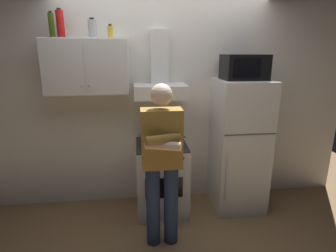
{
  "coord_description": "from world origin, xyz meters",
  "views": [
    {
      "loc": [
        -0.31,
        -2.7,
        1.91
      ],
      "look_at": [
        0.0,
        0.0,
        1.15
      ],
      "focal_mm": 28.5,
      "sensor_mm": 36.0,
      "label": 1
    }
  ],
  "objects_px": {
    "bottle_olive_oil": "(52,25)",
    "bottle_canister_steel": "(92,29)",
    "bottle_spice_jar": "(110,32)",
    "microwave": "(244,67)",
    "person_standing": "(162,161)",
    "refrigerator": "(239,146)",
    "stove_oven": "(162,177)",
    "range_hood": "(160,80)",
    "bottle_soda_red": "(60,24)",
    "cooking_pot": "(174,141)",
    "upper_cabinet": "(87,67)"
  },
  "relations": [
    {
      "from": "bottle_olive_oil",
      "to": "bottle_canister_steel",
      "type": "bearing_deg",
      "value": -4.34
    },
    {
      "from": "bottle_spice_jar",
      "to": "microwave",
      "type": "bearing_deg",
      "value": -3.76
    },
    {
      "from": "person_standing",
      "to": "bottle_spice_jar",
      "type": "bearing_deg",
      "value": 123.61
    },
    {
      "from": "refrigerator",
      "to": "bottle_olive_oil",
      "type": "height_order",
      "value": "bottle_olive_oil"
    },
    {
      "from": "refrigerator",
      "to": "bottle_olive_oil",
      "type": "distance_m",
      "value": 2.51
    },
    {
      "from": "stove_oven",
      "to": "person_standing",
      "type": "xyz_separation_m",
      "value": [
        -0.05,
        -0.61,
        0.47
      ]
    },
    {
      "from": "range_hood",
      "to": "bottle_soda_red",
      "type": "relative_size",
      "value": 2.6
    },
    {
      "from": "bottle_spice_jar",
      "to": "bottle_soda_red",
      "type": "distance_m",
      "value": 0.51
    },
    {
      "from": "refrigerator",
      "to": "microwave",
      "type": "relative_size",
      "value": 3.33
    },
    {
      "from": "cooking_pot",
      "to": "bottle_canister_steel",
      "type": "distance_m",
      "value": 1.5
    },
    {
      "from": "bottle_olive_oil",
      "to": "refrigerator",
      "type": "bearing_deg",
      "value": -4.57
    },
    {
      "from": "stove_oven",
      "to": "bottle_spice_jar",
      "type": "relative_size",
      "value": 6.14
    },
    {
      "from": "upper_cabinet",
      "to": "bottle_olive_oil",
      "type": "bearing_deg",
      "value": 172.92
    },
    {
      "from": "person_standing",
      "to": "bottle_soda_red",
      "type": "xyz_separation_m",
      "value": [
        -0.98,
        0.71,
        1.29
      ]
    },
    {
      "from": "bottle_spice_jar",
      "to": "cooking_pot",
      "type": "bearing_deg",
      "value": -19.63
    },
    {
      "from": "upper_cabinet",
      "to": "refrigerator",
      "type": "distance_m",
      "value": 2.0
    },
    {
      "from": "upper_cabinet",
      "to": "range_hood",
      "type": "xyz_separation_m",
      "value": [
        0.8,
        0.0,
        -0.15
      ]
    },
    {
      "from": "range_hood",
      "to": "person_standing",
      "type": "height_order",
      "value": "range_hood"
    },
    {
      "from": "upper_cabinet",
      "to": "range_hood",
      "type": "bearing_deg",
      "value": 0.09
    },
    {
      "from": "stove_oven",
      "to": "cooking_pot",
      "type": "distance_m",
      "value": 0.53
    },
    {
      "from": "stove_oven",
      "to": "bottle_spice_jar",
      "type": "distance_m",
      "value": 1.77
    },
    {
      "from": "cooking_pot",
      "to": "bottle_soda_red",
      "type": "bearing_deg",
      "value": 169.3
    },
    {
      "from": "refrigerator",
      "to": "bottle_canister_steel",
      "type": "distance_m",
      "value": 2.15
    },
    {
      "from": "bottle_canister_steel",
      "to": "bottle_olive_oil",
      "type": "relative_size",
      "value": 0.77
    },
    {
      "from": "bottle_spice_jar",
      "to": "bottle_olive_oil",
      "type": "relative_size",
      "value": 0.53
    },
    {
      "from": "range_hood",
      "to": "bottle_spice_jar",
      "type": "distance_m",
      "value": 0.74
    },
    {
      "from": "microwave",
      "to": "cooking_pot",
      "type": "height_order",
      "value": "microwave"
    },
    {
      "from": "refrigerator",
      "to": "bottle_soda_red",
      "type": "bearing_deg",
      "value": 177.11
    },
    {
      "from": "upper_cabinet",
      "to": "stove_oven",
      "type": "distance_m",
      "value": 1.55
    },
    {
      "from": "stove_oven",
      "to": "bottle_soda_red",
      "type": "relative_size",
      "value": 3.02
    },
    {
      "from": "upper_cabinet",
      "to": "bottle_canister_steel",
      "type": "relative_size",
      "value": 4.38
    },
    {
      "from": "range_hood",
      "to": "bottle_spice_jar",
      "type": "bearing_deg",
      "value": -178.88
    },
    {
      "from": "upper_cabinet",
      "to": "range_hood",
      "type": "distance_m",
      "value": 0.81
    },
    {
      "from": "upper_cabinet",
      "to": "refrigerator",
      "type": "bearing_deg",
      "value": -4.07
    },
    {
      "from": "refrigerator",
      "to": "bottle_canister_steel",
      "type": "relative_size",
      "value": 7.78
    },
    {
      "from": "upper_cabinet",
      "to": "bottle_soda_red",
      "type": "bearing_deg",
      "value": -174.07
    },
    {
      "from": "person_standing",
      "to": "bottle_canister_steel",
      "type": "relative_size",
      "value": 7.97
    },
    {
      "from": "microwave",
      "to": "person_standing",
      "type": "bearing_deg",
      "value": -148.0
    },
    {
      "from": "bottle_canister_steel",
      "to": "upper_cabinet",
      "type": "bearing_deg",
      "value": -172.85
    },
    {
      "from": "bottle_olive_oil",
      "to": "bottle_soda_red",
      "type": "distance_m",
      "value": 0.13
    },
    {
      "from": "range_hood",
      "to": "bottle_spice_jar",
      "type": "height_order",
      "value": "bottle_spice_jar"
    },
    {
      "from": "bottle_spice_jar",
      "to": "bottle_soda_red",
      "type": "bearing_deg",
      "value": -178.26
    },
    {
      "from": "range_hood",
      "to": "cooking_pot",
      "type": "relative_size",
      "value": 2.7
    },
    {
      "from": "microwave",
      "to": "cooking_pot",
      "type": "bearing_deg",
      "value": -170.43
    },
    {
      "from": "person_standing",
      "to": "bottle_olive_oil",
      "type": "relative_size",
      "value": 6.1
    },
    {
      "from": "stove_oven",
      "to": "bottle_spice_jar",
      "type": "height_order",
      "value": "bottle_spice_jar"
    },
    {
      "from": "range_hood",
      "to": "microwave",
      "type": "distance_m",
      "value": 0.97
    },
    {
      "from": "upper_cabinet",
      "to": "bottle_canister_steel",
      "type": "xyz_separation_m",
      "value": [
        0.08,
        0.01,
        0.4
      ]
    },
    {
      "from": "bottle_canister_steel",
      "to": "refrigerator",
      "type": "bearing_deg",
      "value": -4.62
    },
    {
      "from": "refrigerator",
      "to": "cooking_pot",
      "type": "relative_size",
      "value": 5.76
    }
  ]
}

